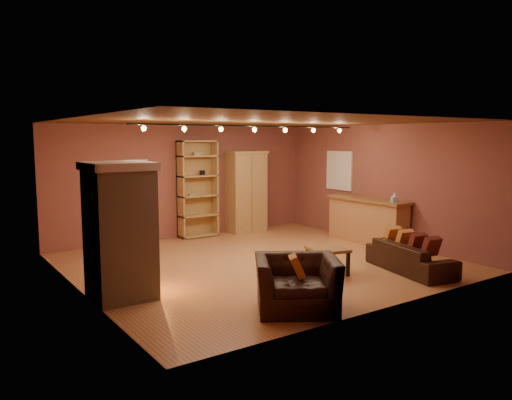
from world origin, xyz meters
TOP-DOWN VIEW (x-y plane):
  - floor at (0.00, 0.00)m, footprint 7.00×7.00m
  - ceiling at (0.00, 0.00)m, footprint 7.00×7.00m
  - back_wall at (0.00, 3.25)m, footprint 7.00×0.02m
  - left_wall at (-3.50, 0.00)m, footprint 0.02×6.50m
  - right_wall at (3.50, 0.00)m, footprint 0.02×6.50m
  - fireplace at (-3.04, -0.60)m, footprint 1.01×0.98m
  - back_window at (-1.30, 3.23)m, footprint 0.56×0.04m
  - bookcase at (0.23, 3.12)m, footprint 0.99×0.39m
  - armoire at (1.62, 2.98)m, footprint 1.06×0.60m
  - bar_counter at (3.20, 0.14)m, footprint 0.60×2.23m
  - tissue_box at (3.15, -0.69)m, footprint 0.15×0.15m
  - right_window at (3.47, 1.40)m, footprint 0.05×0.90m
  - loveseat at (1.94, -2.13)m, footprint 0.95×1.93m
  - armchair at (-1.14, -2.56)m, footprint 1.41×1.28m
  - coffee_table at (0.54, -1.39)m, footprint 0.78×0.78m
  - track_rail at (0.00, 0.20)m, footprint 5.20×0.09m

SIDE VIEW (x-z plane):
  - floor at x=0.00m, z-range 0.00..0.00m
  - loveseat at x=1.94m, z-range -0.01..0.76m
  - coffee_table at x=0.54m, z-range 0.17..0.66m
  - armchair at x=-1.14m, z-range 0.00..1.04m
  - bar_counter at x=3.20m, z-range 0.01..1.08m
  - fireplace at x=-3.04m, z-range 0.00..2.12m
  - armoire at x=1.62m, z-range 0.01..2.15m
  - tissue_box at x=3.15m, z-range 1.05..1.26m
  - bookcase at x=0.23m, z-range 0.02..2.45m
  - back_wall at x=0.00m, z-range 0.00..2.80m
  - left_wall at x=-3.50m, z-range 0.00..2.80m
  - right_wall at x=3.50m, z-range 0.00..2.80m
  - back_window at x=-1.30m, z-range 1.12..1.98m
  - right_window at x=3.47m, z-range 1.15..2.15m
  - track_rail at x=0.00m, z-range 2.62..2.75m
  - ceiling at x=0.00m, z-range 2.80..2.80m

